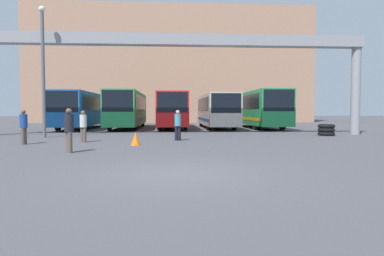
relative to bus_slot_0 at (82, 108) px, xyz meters
The scene contains 15 objects.
ground_plane 23.85m from the bus_slot_0, 70.58° to the right, with size 200.00×200.00×0.00m, color #47474C.
building_backdrop 22.95m from the bus_slot_0, 69.06° to the left, with size 38.93×12.00×15.75m.
overhead_gantry 12.53m from the bus_slot_0, 48.91° to the right, with size 24.52×0.80×6.35m.
bus_slot_0 is the anchor object (origin of this frame).
bus_slot_1 3.96m from the bus_slot_0, ahead, with size 2.45×11.91×3.16m.
bus_slot_2 7.91m from the bus_slot_0, ahead, with size 2.48×12.24×3.04m.
bus_slot_3 11.87m from the bus_slot_0, ahead, with size 2.46×11.24×2.96m.
bus_slot_4 15.82m from the bus_slot_0, ahead, with size 2.59×11.57×3.25m.
pedestrian_near_right 14.64m from the bus_slot_0, 86.10° to the right, with size 0.33×0.33×1.61m.
pedestrian_near_left 18.40m from the bus_slot_0, 77.36° to the right, with size 0.34×0.34×1.65m.
pedestrian_far_center 15.32m from the bus_slot_0, 57.83° to the right, with size 0.33×0.33×1.59m.
pedestrian_near_center 14.14m from the bus_slot_0, 75.77° to the right, with size 0.33×0.33×1.57m.
traffic_cone 16.61m from the bus_slot_0, 68.02° to the right, with size 0.44×0.44×0.59m.
tire_stack 20.21m from the bus_slot_0, 29.53° to the right, with size 1.04×1.04×0.72m.
lamp_post 10.63m from the bus_slot_0, 87.77° to the right, with size 0.36×0.36×7.58m.
Camera 1 is at (-0.15, -8.37, 1.54)m, focal length 32.00 mm.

